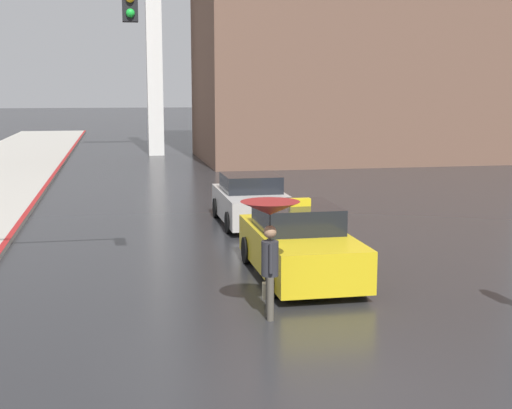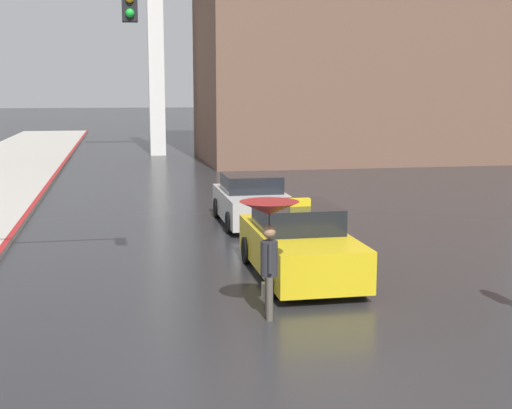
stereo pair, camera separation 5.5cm
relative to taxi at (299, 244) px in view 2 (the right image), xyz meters
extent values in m
plane|color=#262628|center=(-1.04, -6.07, -0.70)|extent=(300.00, 300.00, 0.00)
cube|color=gold|center=(0.00, -0.04, -0.12)|extent=(1.80, 4.36, 0.81)
cube|color=black|center=(0.00, 0.17, 0.55)|extent=(1.58, 1.96, 0.53)
cylinder|color=black|center=(0.85, -1.39, -0.40)|extent=(0.20, 0.60, 0.60)
cylinder|color=black|center=(-0.86, -1.39, -0.40)|extent=(0.20, 0.60, 0.60)
cylinder|color=black|center=(0.85, 1.31, -0.40)|extent=(0.20, 0.60, 0.60)
cylinder|color=black|center=(-0.86, 1.31, -0.40)|extent=(0.20, 0.60, 0.60)
cube|color=yellow|center=(0.00, -0.04, 0.89)|extent=(0.44, 0.16, 0.16)
cube|color=#B7B2AD|center=(0.13, 5.97, -0.14)|extent=(1.80, 4.02, 0.79)
cube|color=black|center=(0.13, 6.17, 0.50)|extent=(1.58, 1.81, 0.49)
cylinder|color=black|center=(0.99, 4.72, -0.40)|extent=(0.20, 0.60, 0.60)
cylinder|color=black|center=(-0.72, 4.72, -0.40)|extent=(0.20, 0.60, 0.60)
cylinder|color=black|center=(0.99, 7.21, -0.40)|extent=(0.20, 0.60, 0.60)
cylinder|color=black|center=(-0.72, 7.21, -0.40)|extent=(0.20, 0.60, 0.60)
cylinder|color=#4C473D|center=(-1.21, -2.76, -0.32)|extent=(0.13, 0.13, 0.76)
cylinder|color=#4C473D|center=(-1.19, -2.55, -0.32)|extent=(0.13, 0.13, 0.76)
cylinder|color=#28282D|center=(-1.20, -2.66, 0.36)|extent=(0.33, 0.33, 0.60)
sphere|color=#997051|center=(-1.20, -2.66, 0.83)|extent=(0.22, 0.22, 0.22)
cylinder|color=#28282D|center=(-1.22, -2.84, 0.41)|extent=(0.08, 0.08, 0.51)
cylinder|color=#28282D|center=(-1.18, -2.47, 0.41)|extent=(0.08, 0.08, 0.51)
cone|color=maroon|center=(-1.20, -2.66, 1.23)|extent=(1.01, 1.01, 0.23)
cylinder|color=black|center=(-1.20, -2.66, 0.90)|extent=(0.02, 0.02, 0.67)
cube|color=#BFB28C|center=(-1.22, -2.38, -0.28)|extent=(0.12, 0.19, 0.28)
sphere|color=green|center=(-3.38, -0.79, 4.56)|extent=(0.16, 0.16, 0.16)
camera|label=1|loc=(-3.70, -14.17, 3.20)|focal=50.00mm
camera|label=2|loc=(-3.65, -14.18, 3.20)|focal=50.00mm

